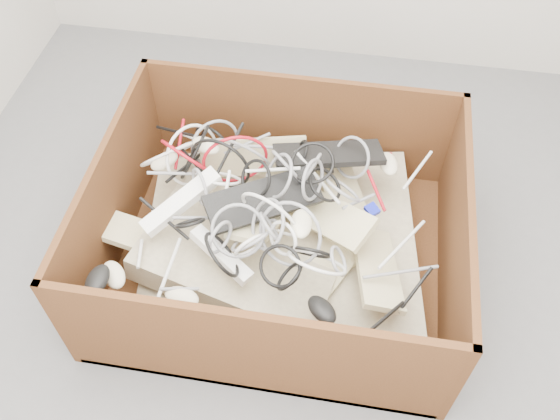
% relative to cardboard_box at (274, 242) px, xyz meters
% --- Properties ---
extents(ground, '(3.00, 3.00, 0.00)m').
position_rel_cardboard_box_xyz_m(ground, '(0.06, -0.13, -0.13)').
color(ground, '#5A5A5D').
rests_on(ground, ground).
extents(cardboard_box, '(1.27, 1.06, 0.52)m').
position_rel_cardboard_box_xyz_m(cardboard_box, '(0.00, 0.00, 0.00)').
color(cardboard_box, '#3C210F').
rests_on(cardboard_box, ground).
extents(keyboard_pile, '(1.11, 0.74, 0.33)m').
position_rel_cardboard_box_xyz_m(keyboard_pile, '(0.03, 0.03, 0.14)').
color(keyboard_pile, beige).
rests_on(keyboard_pile, cardboard_box).
extents(mice_scatter, '(0.96, 0.82, 0.18)m').
position_rel_cardboard_box_xyz_m(mice_scatter, '(-0.15, -0.13, 0.23)').
color(mice_scatter, beige).
rests_on(mice_scatter, keyboard_pile).
extents(power_strip_left, '(0.25, 0.27, 0.13)m').
position_rel_cardboard_box_xyz_m(power_strip_left, '(-0.31, -0.06, 0.25)').
color(power_strip_left, white).
rests_on(power_strip_left, keyboard_pile).
extents(power_strip_right, '(0.24, 0.18, 0.08)m').
position_rel_cardboard_box_xyz_m(power_strip_right, '(-0.14, -0.22, 0.19)').
color(power_strip_right, white).
rests_on(power_strip_right, keyboard_pile).
extents(vga_plug, '(0.06, 0.06, 0.03)m').
position_rel_cardboard_box_xyz_m(vga_plug, '(0.34, 0.04, 0.21)').
color(vga_plug, '#0B14A8').
rests_on(vga_plug, keyboard_pile).
extents(cable_tangle, '(1.14, 0.80, 0.38)m').
position_rel_cardboard_box_xyz_m(cable_tangle, '(-0.10, 0.03, 0.27)').
color(cable_tangle, black).
rests_on(cable_tangle, keyboard_pile).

